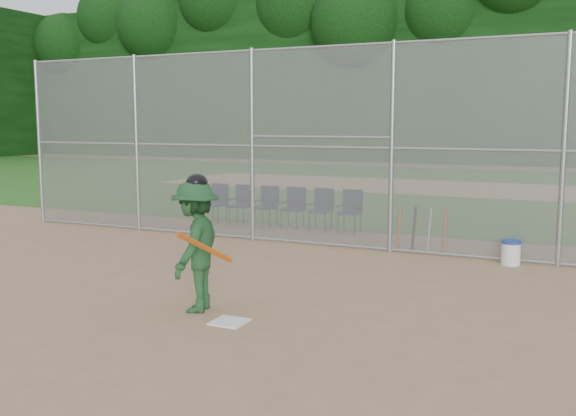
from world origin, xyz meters
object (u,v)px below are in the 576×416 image
at_px(water_cooler, 511,253).
at_px(batter_at_plate, 196,245).
at_px(home_plate, 229,322).
at_px(chair_0, 215,203).

bearing_deg(water_cooler, batter_at_plate, -126.51).
bearing_deg(batter_at_plate, water_cooler, 53.49).
height_order(home_plate, chair_0, chair_0).
relative_size(batter_at_plate, water_cooler, 4.23).
xyz_separation_m(water_cooler, chair_0, (-7.27, 2.01, 0.26)).
distance_m(batter_at_plate, water_cooler, 5.86).
height_order(water_cooler, chair_0, chair_0).
relative_size(home_plate, batter_at_plate, 0.23).
distance_m(home_plate, chair_0, 8.29).
bearing_deg(chair_0, home_plate, -57.32).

